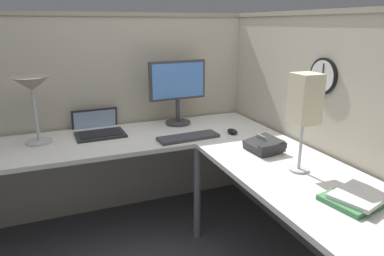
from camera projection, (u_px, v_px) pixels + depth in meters
name	position (u px, v px, depth m)	size (l,w,h in m)	color
ground_plane	(184.00, 255.00, 2.35)	(6.80, 6.80, 0.00)	#47474C
cubicle_wall_back	(102.00, 116.00, 2.77)	(2.57, 0.12, 1.58)	#B7AD99
cubicle_wall_right	(327.00, 140.00, 2.20)	(0.12, 2.37, 1.58)	#B7AD99
desk	(164.00, 175.00, 2.08)	(2.35, 2.15, 0.73)	silver
monitor	(178.00, 88.00, 2.69)	(0.46, 0.20, 0.50)	#38383D
laptop	(98.00, 129.00, 2.56)	(0.35, 0.39, 0.22)	#232326
keyboard	(188.00, 137.00, 2.42)	(0.43, 0.14, 0.02)	#38383D
computer_mouse	(232.00, 131.00, 2.53)	(0.06, 0.10, 0.03)	black
desk_lamp_dome	(32.00, 89.00, 2.23)	(0.24, 0.24, 0.44)	#B7BABF
office_phone	(264.00, 146.00, 2.17)	(0.20, 0.22, 0.11)	#232326
book_stack	(358.00, 197.00, 1.56)	(0.32, 0.27, 0.04)	#3F7F4C
desk_lamp_paper	(305.00, 102.00, 1.79)	(0.13, 0.13, 0.53)	#B7BABF
wall_clock	(324.00, 76.00, 2.09)	(0.04, 0.22, 0.22)	black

